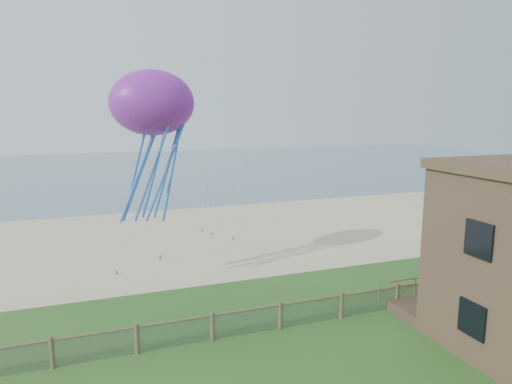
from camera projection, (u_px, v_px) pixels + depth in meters
sand_beach at (197, 236)px, 34.49m from camera, size 72.00×20.00×0.02m
ocean at (138, 169)px, 75.20m from camera, size 160.00×68.00×0.02m
chainlink_fence at (280, 317)px, 19.59m from camera, size 36.20×0.20×1.25m
picnic_table at (505, 350)px, 17.21m from camera, size 2.02×1.68×0.75m
octopus_kite at (154, 144)px, 22.83m from camera, size 4.27×3.34×7.96m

